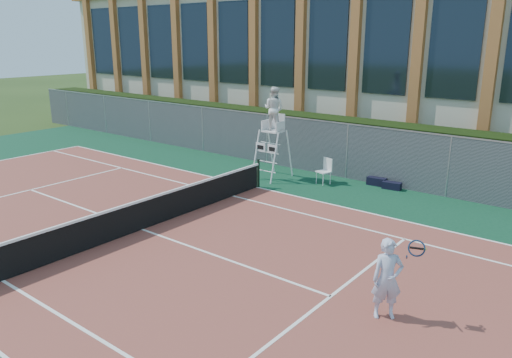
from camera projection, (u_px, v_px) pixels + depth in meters
The scene contains 12 objects.
ground at pixel (142, 230), 14.76m from camera, with size 120.00×120.00×0.00m, color #233814.
apron at pixel (167, 221), 15.52m from camera, with size 36.00×20.00×0.01m, color #0C3521.
tennis_court at pixel (142, 230), 14.76m from camera, with size 23.77×10.97×0.02m, color brown.
tennis_net at pixel (141, 213), 14.62m from camera, with size 0.10×11.30×1.10m.
fence at pixel (305, 145), 21.10m from camera, with size 40.00×0.06×2.20m, color #595E60, non-canonical shape.
hedge at pixel (320, 141), 22.01m from camera, with size 40.00×1.40×2.20m, color black.
building at pixel (398, 63), 27.17m from camera, with size 45.00×10.60×8.22m.
umpire_chair at pixel (274, 111), 19.56m from camera, with size 1.04×1.59×3.71m.
plastic_chair at pixel (326, 169), 19.29m from camera, with size 0.58×0.58×1.01m.
sports_bag_near at pixel (377, 181), 19.17m from camera, with size 0.72×0.29×0.31m, color black.
sports_bag_far at pixel (392, 186), 18.70m from camera, with size 0.69×0.30×0.28m, color black.
tennis_player at pixel (388, 279), 9.93m from camera, with size 1.00×0.79×1.70m.
Camera 1 is at (11.19, -8.72, 5.52)m, focal length 35.00 mm.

